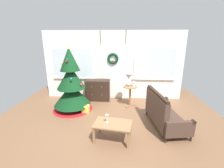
{
  "coord_description": "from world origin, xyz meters",
  "views": [
    {
      "loc": [
        0.29,
        -3.7,
        2.25
      ],
      "look_at": [
        0.05,
        0.55,
        1.0
      ],
      "focal_mm": 24.77,
      "sensor_mm": 36.0,
      "label": 1
    }
  ],
  "objects_px": {
    "flower_vase": "(134,84)",
    "gift_box": "(86,109)",
    "christmas_tree": "(71,86)",
    "dresser_cabinet": "(98,90)",
    "settee_sofa": "(163,113)",
    "wine_glass": "(107,117)",
    "side_table": "(130,92)",
    "coffee_table": "(113,126)",
    "table_lamp": "(129,78)"
  },
  "relations": [
    {
      "from": "dresser_cabinet",
      "to": "table_lamp",
      "type": "bearing_deg",
      "value": -19.89
    },
    {
      "from": "dresser_cabinet",
      "to": "settee_sofa",
      "type": "relative_size",
      "value": 0.57
    },
    {
      "from": "side_table",
      "to": "flower_vase",
      "type": "relative_size",
      "value": 1.99
    },
    {
      "from": "settee_sofa",
      "to": "side_table",
      "type": "xyz_separation_m",
      "value": [
        -0.78,
        1.3,
        0.12
      ]
    },
    {
      "from": "gift_box",
      "to": "wine_glass",
      "type": "bearing_deg",
      "value": -58.58
    },
    {
      "from": "wine_glass",
      "to": "gift_box",
      "type": "xyz_separation_m",
      "value": [
        -0.8,
        1.31,
        -0.45
      ]
    },
    {
      "from": "christmas_tree",
      "to": "side_table",
      "type": "distance_m",
      "value": 1.97
    },
    {
      "from": "christmas_tree",
      "to": "dresser_cabinet",
      "type": "distance_m",
      "value": 1.19
    },
    {
      "from": "dresser_cabinet",
      "to": "settee_sofa",
      "type": "distance_m",
      "value": 2.64
    },
    {
      "from": "flower_vase",
      "to": "gift_box",
      "type": "distance_m",
      "value": 1.77
    },
    {
      "from": "christmas_tree",
      "to": "dresser_cabinet",
      "type": "xyz_separation_m",
      "value": [
        0.71,
        0.86,
        -0.41
      ]
    },
    {
      "from": "table_lamp",
      "to": "coffee_table",
      "type": "bearing_deg",
      "value": -102.28
    },
    {
      "from": "gift_box",
      "to": "settee_sofa",
      "type": "bearing_deg",
      "value": -17.1
    },
    {
      "from": "dresser_cabinet",
      "to": "wine_glass",
      "type": "distance_m",
      "value": 2.46
    },
    {
      "from": "dresser_cabinet",
      "to": "gift_box",
      "type": "bearing_deg",
      "value": -102.53
    },
    {
      "from": "coffee_table",
      "to": "gift_box",
      "type": "height_order",
      "value": "coffee_table"
    },
    {
      "from": "flower_vase",
      "to": "settee_sofa",
      "type": "bearing_deg",
      "value": -61.26
    },
    {
      "from": "christmas_tree",
      "to": "dresser_cabinet",
      "type": "relative_size",
      "value": 2.3
    },
    {
      "from": "flower_vase",
      "to": "wine_glass",
      "type": "height_order",
      "value": "flower_vase"
    },
    {
      "from": "christmas_tree",
      "to": "table_lamp",
      "type": "distance_m",
      "value": 1.91
    },
    {
      "from": "gift_box",
      "to": "christmas_tree",
      "type": "bearing_deg",
      "value": 156.42
    },
    {
      "from": "table_lamp",
      "to": "wine_glass",
      "type": "height_order",
      "value": "table_lamp"
    },
    {
      "from": "side_table",
      "to": "table_lamp",
      "type": "xyz_separation_m",
      "value": [
        -0.06,
        0.04,
        0.49
      ]
    },
    {
      "from": "christmas_tree",
      "to": "flower_vase",
      "type": "relative_size",
      "value": 5.94
    },
    {
      "from": "settee_sofa",
      "to": "dresser_cabinet",
      "type": "bearing_deg",
      "value": 138.43
    },
    {
      "from": "dresser_cabinet",
      "to": "side_table",
      "type": "xyz_separation_m",
      "value": [
        1.19,
        -0.45,
        0.1
      ]
    },
    {
      "from": "settee_sofa",
      "to": "gift_box",
      "type": "relative_size",
      "value": 6.81
    },
    {
      "from": "settee_sofa",
      "to": "flower_vase",
      "type": "distance_m",
      "value": 1.48
    },
    {
      "from": "wine_glass",
      "to": "gift_box",
      "type": "bearing_deg",
      "value": 121.42
    },
    {
      "from": "settee_sofa",
      "to": "wine_glass",
      "type": "xyz_separation_m",
      "value": [
        -1.41,
        -0.63,
        0.19
      ]
    },
    {
      "from": "flower_vase",
      "to": "gift_box",
      "type": "bearing_deg",
      "value": -159.91
    },
    {
      "from": "wine_glass",
      "to": "coffee_table",
      "type": "bearing_deg",
      "value": -11.87
    },
    {
      "from": "dresser_cabinet",
      "to": "table_lamp",
      "type": "relative_size",
      "value": 2.05
    },
    {
      "from": "dresser_cabinet",
      "to": "wine_glass",
      "type": "bearing_deg",
      "value": -76.67
    },
    {
      "from": "side_table",
      "to": "wine_glass",
      "type": "bearing_deg",
      "value": -107.98
    },
    {
      "from": "dresser_cabinet",
      "to": "wine_glass",
      "type": "xyz_separation_m",
      "value": [
        0.57,
        -2.38,
        0.17
      ]
    },
    {
      "from": "gift_box",
      "to": "coffee_table",
      "type": "bearing_deg",
      "value": -55.14
    },
    {
      "from": "christmas_tree",
      "to": "gift_box",
      "type": "relative_size",
      "value": 8.99
    },
    {
      "from": "settee_sofa",
      "to": "gift_box",
      "type": "bearing_deg",
      "value": 162.9
    },
    {
      "from": "christmas_tree",
      "to": "wine_glass",
      "type": "distance_m",
      "value": 2.0
    },
    {
      "from": "flower_vase",
      "to": "gift_box",
      "type": "relative_size",
      "value": 1.51
    },
    {
      "from": "christmas_tree",
      "to": "wine_glass",
      "type": "relative_size",
      "value": 10.66
    },
    {
      "from": "settee_sofa",
      "to": "wine_glass",
      "type": "relative_size",
      "value": 8.07
    },
    {
      "from": "dresser_cabinet",
      "to": "gift_box",
      "type": "xyz_separation_m",
      "value": [
        -0.24,
        -1.07,
        -0.27
      ]
    },
    {
      "from": "side_table",
      "to": "flower_vase",
      "type": "bearing_deg",
      "value": -30.96
    },
    {
      "from": "table_lamp",
      "to": "gift_box",
      "type": "relative_size",
      "value": 1.9
    },
    {
      "from": "table_lamp",
      "to": "coffee_table",
      "type": "relative_size",
      "value": 0.48
    },
    {
      "from": "flower_vase",
      "to": "dresser_cabinet",
      "type": "bearing_deg",
      "value": 158.47
    },
    {
      "from": "wine_glass",
      "to": "gift_box",
      "type": "relative_size",
      "value": 0.84
    },
    {
      "from": "dresser_cabinet",
      "to": "coffee_table",
      "type": "height_order",
      "value": "dresser_cabinet"
    }
  ]
}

